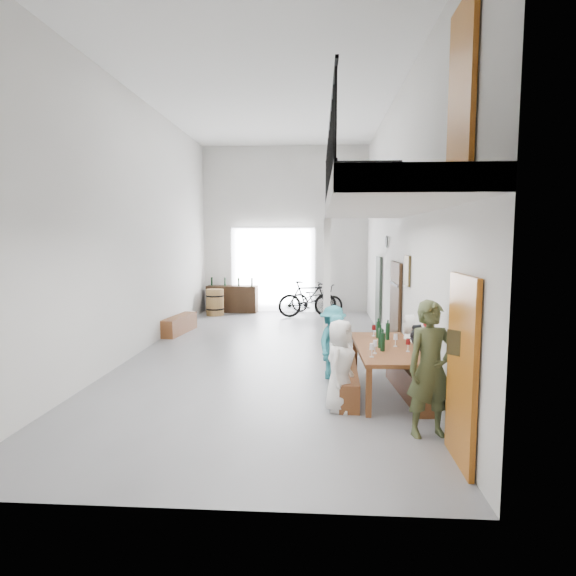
# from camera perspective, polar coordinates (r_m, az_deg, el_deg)

# --- Properties ---
(floor) EXTENTS (12.00, 12.00, 0.00)m
(floor) POSITION_cam_1_polar(r_m,az_deg,el_deg) (10.50, -2.66, -7.73)
(floor) COLOR slate
(floor) RESTS_ON ground
(room_walls) EXTENTS (12.00, 12.00, 12.00)m
(room_walls) POSITION_cam_1_polar(r_m,az_deg,el_deg) (10.25, -2.76, 11.94)
(room_walls) COLOR silver
(room_walls) RESTS_ON ground
(gateway_portal) EXTENTS (2.80, 0.08, 2.80)m
(gateway_portal) POSITION_cam_1_polar(r_m,az_deg,el_deg) (16.19, -1.78, 2.15)
(gateway_portal) COLOR white
(gateway_portal) RESTS_ON ground
(right_wall_decor) EXTENTS (0.07, 8.28, 5.07)m
(right_wall_decor) POSITION_cam_1_polar(r_m,az_deg,el_deg) (8.45, 14.34, 0.70)
(right_wall_decor) COLOR #A25715
(right_wall_decor) RESTS_ON ground
(balcony) EXTENTS (1.52, 5.62, 4.00)m
(balcony) POSITION_cam_1_polar(r_m,az_deg,el_deg) (7.08, 10.68, 9.68)
(balcony) COLOR silver
(balcony) RESTS_ON ground
(tasting_table) EXTENTS (0.97, 2.26, 0.79)m
(tasting_table) POSITION_cam_1_polar(r_m,az_deg,el_deg) (7.81, 11.52, -7.37)
(tasting_table) COLOR brown
(tasting_table) RESTS_ON ground
(bench_inner) EXTENTS (0.35, 1.84, 0.42)m
(bench_inner) POSITION_cam_1_polar(r_m,az_deg,el_deg) (7.86, 7.10, -10.94)
(bench_inner) COLOR brown
(bench_inner) RESTS_ON ground
(bench_wall) EXTENTS (0.44, 2.05, 0.47)m
(bench_wall) POSITION_cam_1_polar(r_m,az_deg,el_deg) (8.00, 14.11, -10.61)
(bench_wall) COLOR brown
(bench_wall) RESTS_ON ground
(tableware) EXTENTS (0.65, 1.56, 0.35)m
(tableware) POSITION_cam_1_polar(r_m,az_deg,el_deg) (7.78, 11.18, -5.66)
(tableware) COLOR black
(tableware) RESTS_ON tasting_table
(side_bench) EXTENTS (0.55, 1.63, 0.45)m
(side_bench) POSITION_cam_1_polar(r_m,az_deg,el_deg) (12.92, -12.77, -4.25)
(side_bench) COLOR brown
(side_bench) RESTS_ON ground
(oak_barrel) EXTENTS (0.57, 0.57, 0.84)m
(oak_barrel) POSITION_cam_1_polar(r_m,az_deg,el_deg) (15.59, -8.64, -1.68)
(oak_barrel) COLOR olive
(oak_barrel) RESTS_ON ground
(serving_counter) EXTENTS (1.70, 0.58, 0.88)m
(serving_counter) POSITION_cam_1_polar(r_m,az_deg,el_deg) (16.18, -6.63, -1.29)
(serving_counter) COLOR #311D0F
(serving_counter) RESTS_ON ground
(counter_bottles) EXTENTS (1.43, 0.18, 0.28)m
(counter_bottles) POSITION_cam_1_polar(r_m,az_deg,el_deg) (16.09, -6.68, 0.75)
(counter_bottles) COLOR black
(counter_bottles) RESTS_ON serving_counter
(guest_left_a) EXTENTS (0.63, 0.76, 1.33)m
(guest_left_a) POSITION_cam_1_polar(r_m,az_deg,el_deg) (7.04, 6.19, -9.11)
(guest_left_a) COLOR white
(guest_left_a) RESTS_ON ground
(guest_left_b) EXTENTS (0.42, 0.53, 1.29)m
(guest_left_b) POSITION_cam_1_polar(r_m,az_deg,el_deg) (7.70, 6.07, -7.92)
(guest_left_b) COLOR #25727C
(guest_left_b) RESTS_ON ground
(guest_left_c) EXTENTS (0.43, 0.53, 1.05)m
(guest_left_c) POSITION_cam_1_polar(r_m,az_deg,el_deg) (8.21, 6.16, -7.91)
(guest_left_c) COLOR white
(guest_left_c) RESTS_ON ground
(guest_left_d) EXTENTS (0.79, 0.97, 1.31)m
(guest_left_d) POSITION_cam_1_polar(r_m,az_deg,el_deg) (8.58, 5.34, -6.42)
(guest_left_d) COLOR #25727C
(guest_left_d) RESTS_ON ground
(guest_right_a) EXTENTS (0.44, 0.82, 1.33)m
(guest_right_a) POSITION_cam_1_polar(r_m,az_deg,el_deg) (7.48, 16.42, -8.43)
(guest_right_a) COLOR #AE201D
(guest_right_a) RESTS_ON ground
(guest_right_b) EXTENTS (0.56, 1.11, 1.14)m
(guest_right_b) POSITION_cam_1_polar(r_m,az_deg,el_deg) (8.01, 15.32, -8.11)
(guest_right_b) COLOR black
(guest_right_b) RESTS_ON ground
(guest_right_c) EXTENTS (0.47, 0.64, 1.20)m
(guest_right_c) POSITION_cam_1_polar(r_m,az_deg,el_deg) (8.56, 14.45, -7.00)
(guest_right_c) COLOR white
(guest_right_c) RESTS_ON ground
(host_standing) EXTENTS (0.71, 0.55, 1.73)m
(host_standing) POSITION_cam_1_polar(r_m,az_deg,el_deg) (6.35, 16.55, -9.17)
(host_standing) COLOR #414929
(host_standing) RESTS_ON ground
(potted_plant) EXTENTS (0.42, 0.38, 0.39)m
(potted_plant) POSITION_cam_1_polar(r_m,az_deg,el_deg) (11.25, 10.36, -5.86)
(potted_plant) COLOR #1A4616
(potted_plant) RESTS_ON ground
(bicycle_near) EXTENTS (1.92, 1.26, 0.95)m
(bicycle_near) POSITION_cam_1_polar(r_m,az_deg,el_deg) (15.87, 3.40, -1.28)
(bicycle_near) COLOR black
(bicycle_near) RESTS_ON ground
(bicycle_far) EXTENTS (1.96, 1.00, 1.13)m
(bicycle_far) POSITION_cam_1_polar(r_m,az_deg,el_deg) (15.09, 2.35, -1.31)
(bicycle_far) COLOR black
(bicycle_far) RESTS_ON ground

